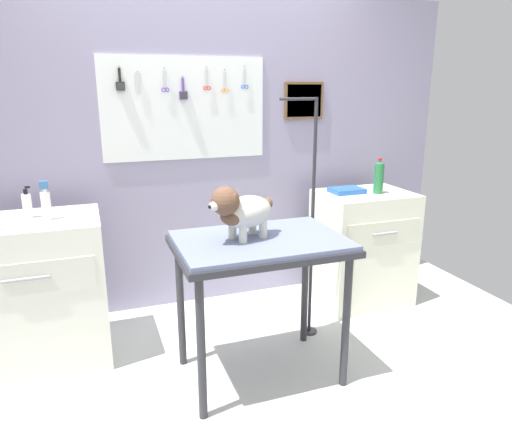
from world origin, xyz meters
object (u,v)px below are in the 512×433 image
object	(u,v)px
counter_left	(36,292)
cabinet_right	(362,247)
shampoo_bottle	(27,205)
soda_bottle	(379,177)
grooming_table	(260,254)
grooming_arm	(311,231)
dog	(241,210)

from	to	relation	value
counter_left	cabinet_right	xyz separation A→B (m)	(2.31, 0.07, -0.01)
shampoo_bottle	soda_bottle	size ratio (longest dim) A/B	0.71
cabinet_right	soda_bottle	bearing A→B (deg)	-38.36
grooming_table	grooming_arm	world-z (taller)	grooming_arm
dog	counter_left	world-z (taller)	dog
soda_bottle	cabinet_right	bearing A→B (deg)	141.64
shampoo_bottle	cabinet_right	bearing A→B (deg)	0.58
counter_left	soda_bottle	world-z (taller)	soda_bottle
counter_left	cabinet_right	world-z (taller)	counter_left
grooming_arm	shampoo_bottle	bearing A→B (deg)	169.33
grooming_table	cabinet_right	size ratio (longest dim) A/B	1.07
grooming_arm	shampoo_bottle	size ratio (longest dim) A/B	8.41
cabinet_right	soda_bottle	xyz separation A→B (m)	(0.07, -0.05, 0.56)
dog	shampoo_bottle	bearing A→B (deg)	149.52
soda_bottle	grooming_table	bearing A→B (deg)	-151.75
grooming_arm	dog	bearing A→B (deg)	-150.62
grooming_arm	dog	xyz separation A→B (m)	(-0.58, -0.33, 0.27)
grooming_table	dog	xyz separation A→B (m)	(-0.11, 0.01, 0.25)
grooming_arm	cabinet_right	world-z (taller)	grooming_arm
counter_left	shampoo_bottle	distance (m)	0.52
counter_left	cabinet_right	distance (m)	2.31
grooming_table	dog	distance (m)	0.28
grooming_table	shampoo_bottle	distance (m)	1.38
shampoo_bottle	soda_bottle	world-z (taller)	soda_bottle
dog	counter_left	size ratio (longest dim) A/B	0.46
grooming_arm	shampoo_bottle	xyz separation A→B (m)	(-1.67, 0.32, 0.24)
grooming_arm	counter_left	distance (m)	1.73
grooming_table	shampoo_bottle	xyz separation A→B (m)	(-1.20, 0.66, 0.22)
dog	counter_left	xyz separation A→B (m)	(-1.10, 0.60, -0.55)
soda_bottle	grooming_arm	bearing A→B (deg)	-157.46
grooming_arm	cabinet_right	xyz separation A→B (m)	(0.62, 0.34, -0.30)
cabinet_right	grooming_table	bearing A→B (deg)	-148.24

